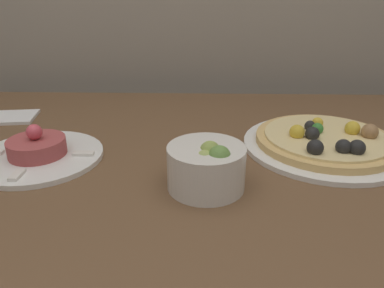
# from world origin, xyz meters

# --- Properties ---
(dining_table) EXTENTS (1.45, 0.87, 0.78)m
(dining_table) POSITION_xyz_m (0.00, 0.44, 0.69)
(dining_table) COLOR brown
(dining_table) RESTS_ON ground_plane
(pizza_plate) EXTENTS (0.34, 0.34, 0.06)m
(pizza_plate) POSITION_xyz_m (0.29, 0.47, 0.80)
(pizza_plate) COLOR white
(pizza_plate) RESTS_ON dining_table
(tartare_plate) EXTENTS (0.25, 0.25, 0.07)m
(tartare_plate) POSITION_xyz_m (-0.29, 0.40, 0.80)
(tartare_plate) COLOR white
(tartare_plate) RESTS_ON dining_table
(small_bowl) EXTENTS (0.13, 0.13, 0.09)m
(small_bowl) POSITION_xyz_m (0.04, 0.30, 0.82)
(small_bowl) COLOR silver
(small_bowl) RESTS_ON dining_table
(napkin) EXTENTS (0.17, 0.12, 0.01)m
(napkin) POSITION_xyz_m (-0.47, 0.62, 0.79)
(napkin) COLOR white
(napkin) RESTS_ON dining_table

